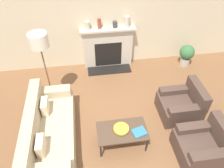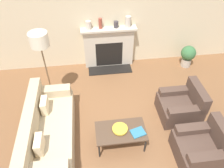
{
  "view_description": "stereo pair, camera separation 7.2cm",
  "coord_description": "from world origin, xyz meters",
  "px_view_note": "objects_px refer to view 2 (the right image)",
  "views": [
    {
      "loc": [
        -0.47,
        -2.37,
        3.78
      ],
      "look_at": [
        0.08,
        1.33,
        0.45
      ],
      "focal_mm": 35.0,
      "sensor_mm": 36.0,
      "label": 1
    },
    {
      "loc": [
        -0.4,
        -2.38,
        3.78
      ],
      "look_at": [
        0.08,
        1.33,
        0.45
      ],
      "focal_mm": 35.0,
      "sensor_mm": 36.0,
      "label": 2
    }
  ],
  "objects_px": {
    "armchair_far": "(182,106)",
    "floor_lamp": "(40,45)",
    "fireplace": "(109,48)",
    "mantel_vase_left": "(88,25)",
    "couch": "(49,132)",
    "mantel_vase_center_left": "(100,23)",
    "mantel_vase_right": "(128,22)",
    "book": "(138,132)",
    "armchair_near": "(202,147)",
    "coffee_table": "(121,132)",
    "potted_plant": "(188,55)",
    "bowl": "(120,129)",
    "mantel_vase_center_right": "(116,24)"
  },
  "relations": [
    {
      "from": "armchair_near",
      "to": "coffee_table",
      "type": "distance_m",
      "value": 1.51
    },
    {
      "from": "floor_lamp",
      "to": "mantel_vase_center_left",
      "type": "height_order",
      "value": "floor_lamp"
    },
    {
      "from": "book",
      "to": "potted_plant",
      "type": "distance_m",
      "value": 3.11
    },
    {
      "from": "armchair_far",
      "to": "mantel_vase_right",
      "type": "relative_size",
      "value": 2.99
    },
    {
      "from": "bowl",
      "to": "mantel_vase_right",
      "type": "xyz_separation_m",
      "value": [
        0.6,
        2.65,
        0.84
      ]
    },
    {
      "from": "fireplace",
      "to": "armchair_near",
      "type": "bearing_deg",
      "value": -66.62
    },
    {
      "from": "fireplace",
      "to": "bowl",
      "type": "relative_size",
      "value": 4.97
    },
    {
      "from": "fireplace",
      "to": "mantel_vase_left",
      "type": "distance_m",
      "value": 0.86
    },
    {
      "from": "fireplace",
      "to": "armchair_far",
      "type": "height_order",
      "value": "fireplace"
    },
    {
      "from": "mantel_vase_left",
      "to": "mantel_vase_center_right",
      "type": "relative_size",
      "value": 1.34
    },
    {
      "from": "couch",
      "to": "mantel_vase_left",
      "type": "height_order",
      "value": "mantel_vase_left"
    },
    {
      "from": "fireplace",
      "to": "armchair_near",
      "type": "height_order",
      "value": "fireplace"
    },
    {
      "from": "armchair_near",
      "to": "mantel_vase_left",
      "type": "bearing_deg",
      "value": -149.36
    },
    {
      "from": "potted_plant",
      "to": "armchair_near",
      "type": "bearing_deg",
      "value": -106.6
    },
    {
      "from": "couch",
      "to": "armchair_far",
      "type": "distance_m",
      "value": 2.82
    },
    {
      "from": "armchair_far",
      "to": "floor_lamp",
      "type": "xyz_separation_m",
      "value": [
        -2.85,
        0.89,
        1.21
      ]
    },
    {
      "from": "fireplace",
      "to": "mantel_vase_right",
      "type": "xyz_separation_m",
      "value": [
        0.5,
        0.01,
        0.73
      ]
    },
    {
      "from": "armchair_near",
      "to": "floor_lamp",
      "type": "distance_m",
      "value": 3.65
    },
    {
      "from": "fireplace",
      "to": "floor_lamp",
      "type": "relative_size",
      "value": 0.83
    },
    {
      "from": "bowl",
      "to": "floor_lamp",
      "type": "distance_m",
      "value": 2.27
    },
    {
      "from": "coffee_table",
      "to": "mantel_vase_center_left",
      "type": "relative_size",
      "value": 3.53
    },
    {
      "from": "mantel_vase_center_left",
      "to": "mantel_vase_right",
      "type": "relative_size",
      "value": 0.95
    },
    {
      "from": "mantel_vase_right",
      "to": "mantel_vase_center_left",
      "type": "bearing_deg",
      "value": 180.0
    },
    {
      "from": "bowl",
      "to": "fireplace",
      "type": "bearing_deg",
      "value": 87.79
    },
    {
      "from": "armchair_near",
      "to": "book",
      "type": "relative_size",
      "value": 2.83
    },
    {
      "from": "book",
      "to": "floor_lamp",
      "type": "height_order",
      "value": "floor_lamp"
    },
    {
      "from": "coffee_table",
      "to": "book",
      "type": "bearing_deg",
      "value": -16.43
    },
    {
      "from": "mantel_vase_right",
      "to": "armchair_far",
      "type": "bearing_deg",
      "value": -68.04
    },
    {
      "from": "book",
      "to": "mantel_vase_right",
      "type": "relative_size",
      "value": 1.06
    },
    {
      "from": "mantel_vase_center_left",
      "to": "armchair_far",
      "type": "bearing_deg",
      "value": -53.47
    },
    {
      "from": "fireplace",
      "to": "mantel_vase_left",
      "type": "height_order",
      "value": "mantel_vase_left"
    },
    {
      "from": "fireplace",
      "to": "floor_lamp",
      "type": "xyz_separation_m",
      "value": [
        -1.5,
        -1.19,
        0.93
      ]
    },
    {
      "from": "potted_plant",
      "to": "mantel_vase_left",
      "type": "bearing_deg",
      "value": 172.62
    },
    {
      "from": "armchair_near",
      "to": "bowl",
      "type": "relative_size",
      "value": 2.88
    },
    {
      "from": "couch",
      "to": "mantel_vase_left",
      "type": "relative_size",
      "value": 9.2
    },
    {
      "from": "bowl",
      "to": "mantel_vase_right",
      "type": "bearing_deg",
      "value": 77.2
    },
    {
      "from": "couch",
      "to": "mantel_vase_center_left",
      "type": "bearing_deg",
      "value": -26.96
    },
    {
      "from": "potted_plant",
      "to": "mantel_vase_center_right",
      "type": "bearing_deg",
      "value": 170.05
    },
    {
      "from": "potted_plant",
      "to": "coffee_table",
      "type": "bearing_deg",
      "value": -134.24
    },
    {
      "from": "mantel_vase_center_left",
      "to": "potted_plant",
      "type": "distance_m",
      "value": 2.58
    },
    {
      "from": "mantel_vase_right",
      "to": "fireplace",
      "type": "bearing_deg",
      "value": -178.36
    },
    {
      "from": "book",
      "to": "mantel_vase_left",
      "type": "bearing_deg",
      "value": 89.25
    },
    {
      "from": "fireplace",
      "to": "mantel_vase_left",
      "type": "xyz_separation_m",
      "value": [
        -0.51,
        0.01,
        0.7
      ]
    },
    {
      "from": "coffee_table",
      "to": "mantel_vase_center_left",
      "type": "distance_m",
      "value": 2.82
    },
    {
      "from": "mantel_vase_center_left",
      "to": "mantel_vase_right",
      "type": "height_order",
      "value": "mantel_vase_right"
    },
    {
      "from": "floor_lamp",
      "to": "mantel_vase_center_left",
      "type": "distance_m",
      "value": 1.78
    },
    {
      "from": "coffee_table",
      "to": "book",
      "type": "distance_m",
      "value": 0.32
    },
    {
      "from": "armchair_near",
      "to": "potted_plant",
      "type": "xyz_separation_m",
      "value": [
        0.83,
        2.78,
        0.08
      ]
    },
    {
      "from": "book",
      "to": "mantel_vase_right",
      "type": "bearing_deg",
      "value": 68.7
    },
    {
      "from": "fireplace",
      "to": "mantel_vase_right",
      "type": "height_order",
      "value": "mantel_vase_right"
    }
  ]
}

